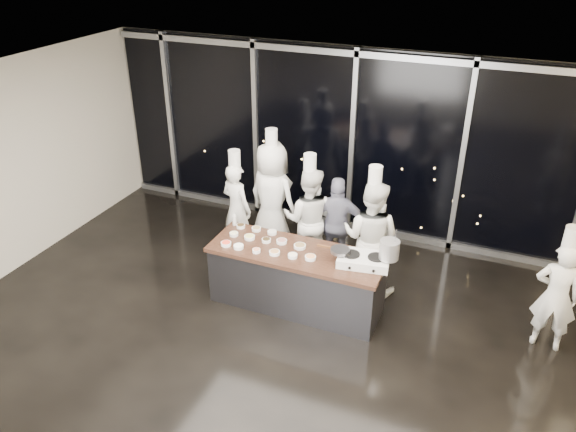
# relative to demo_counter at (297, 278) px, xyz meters

# --- Properties ---
(ground) EXTENTS (9.00, 9.00, 0.00)m
(ground) POSITION_rel_demo_counter_xyz_m (0.00, -0.90, -0.45)
(ground) COLOR black
(ground) RESTS_ON ground
(room_shell) EXTENTS (9.02, 7.02, 3.21)m
(room_shell) POSITION_rel_demo_counter_xyz_m (0.18, -0.90, 1.79)
(room_shell) COLOR beige
(room_shell) RESTS_ON ground
(window_wall) EXTENTS (8.90, 0.11, 3.20)m
(window_wall) POSITION_rel_demo_counter_xyz_m (0.00, 2.53, 1.14)
(window_wall) COLOR black
(window_wall) RESTS_ON ground
(demo_counter) EXTENTS (2.46, 0.86, 0.90)m
(demo_counter) POSITION_rel_demo_counter_xyz_m (0.00, 0.00, 0.00)
(demo_counter) COLOR #3B3B40
(demo_counter) RESTS_ON ground
(stove) EXTENTS (0.73, 0.51, 0.14)m
(stove) POSITION_rel_demo_counter_xyz_m (0.93, 0.04, 0.51)
(stove) COLOR silver
(stove) RESTS_ON demo_counter
(frying_pan) EXTENTS (0.47, 0.30, 0.04)m
(frying_pan) POSITION_rel_demo_counter_xyz_m (0.61, -0.00, 0.61)
(frying_pan) COLOR gray
(frying_pan) RESTS_ON stove
(stock_pot) EXTENTS (0.30, 0.30, 0.26)m
(stock_pot) POSITION_rel_demo_counter_xyz_m (1.25, 0.09, 0.72)
(stock_pot) COLOR silver
(stock_pot) RESTS_ON stove
(prep_bowls) EXTENTS (1.40, 0.69, 0.05)m
(prep_bowls) POSITION_rel_demo_counter_xyz_m (-0.48, 0.01, 0.47)
(prep_bowls) COLOR white
(prep_bowls) RESTS_ON demo_counter
(squeeze_bottle) EXTENTS (0.06, 0.06, 0.21)m
(squeeze_bottle) POSITION_rel_demo_counter_xyz_m (-1.14, 0.34, 0.55)
(squeeze_bottle) COLOR silver
(squeeze_bottle) RESTS_ON demo_counter
(chef_far_left) EXTENTS (0.66, 0.54, 1.79)m
(chef_far_left) POSITION_rel_demo_counter_xyz_m (-1.47, 1.03, 0.35)
(chef_far_left) COLOR white
(chef_far_left) RESTS_ON ground
(chef_left) EXTENTS (1.05, 0.83, 2.11)m
(chef_left) POSITION_rel_demo_counter_xyz_m (-0.96, 1.32, 0.50)
(chef_left) COLOR white
(chef_left) RESTS_ON ground
(chef_center) EXTENTS (0.93, 0.79, 1.92)m
(chef_center) POSITION_rel_demo_counter_xyz_m (-0.22, 1.05, 0.40)
(chef_center) COLOR white
(chef_center) RESTS_ON ground
(guest) EXTENTS (0.98, 0.59, 1.56)m
(guest) POSITION_rel_demo_counter_xyz_m (0.22, 1.14, 0.33)
(guest) COLOR #16173C
(guest) RESTS_ON ground
(chef_right) EXTENTS (0.91, 0.74, 1.99)m
(chef_right) POSITION_rel_demo_counter_xyz_m (0.83, 0.81, 0.44)
(chef_right) COLOR white
(chef_right) RESTS_ON ground
(chef_side) EXTENTS (0.57, 0.39, 1.76)m
(chef_side) POSITION_rel_demo_counter_xyz_m (3.33, 0.45, 0.34)
(chef_side) COLOR white
(chef_side) RESTS_ON ground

